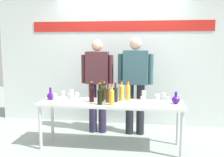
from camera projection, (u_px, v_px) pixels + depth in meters
ground_plane at (111, 147)px, 4.02m from camera, size 10.00×10.00×0.00m
back_wall at (120, 49)px, 5.07m from camera, size 5.05×0.11×3.00m
display_table at (111, 106)px, 3.93m from camera, size 2.22×0.59×0.72m
decanter_blue_left at (51, 96)px, 4.10m from camera, size 0.11×0.11×0.20m
decanter_blue_right at (176, 100)px, 3.81m from camera, size 0.12×0.12×0.18m
presenter_left at (97, 80)px, 4.58m from camera, size 0.58×0.22×1.68m
presenter_right at (135, 79)px, 4.48m from camera, size 0.62×0.22×1.73m
wine_bottle_0 at (108, 94)px, 3.90m from camera, size 0.06×0.06×0.30m
wine_bottle_1 at (112, 96)px, 3.73m from camera, size 0.07×0.07×0.30m
wine_bottle_2 at (100, 96)px, 3.76m from camera, size 0.07×0.07×0.33m
wine_bottle_3 at (102, 93)px, 3.96m from camera, size 0.07×0.07×0.33m
wine_bottle_4 at (92, 93)px, 3.94m from camera, size 0.08×0.08×0.32m
wine_bottle_5 at (122, 92)px, 4.02m from camera, size 0.08×0.08×0.32m
wine_bottle_6 at (115, 94)px, 3.93m from camera, size 0.07×0.07×0.30m
wine_bottle_7 at (128, 92)px, 4.05m from camera, size 0.07×0.07×0.31m
wine_bottle_8 at (104, 92)px, 4.10m from camera, size 0.07×0.07×0.29m
wine_glass_left_0 at (72, 93)px, 4.11m from camera, size 0.07×0.07×0.16m
wine_glass_left_1 at (63, 93)px, 4.10m from camera, size 0.06×0.06×0.14m
wine_glass_left_2 at (55, 96)px, 3.79m from camera, size 0.06×0.06×0.16m
wine_glass_left_3 at (77, 95)px, 4.05m from camera, size 0.07×0.07×0.13m
wine_glass_left_4 at (69, 96)px, 3.88m from camera, size 0.06×0.06×0.14m
wine_glass_left_5 at (71, 97)px, 3.77m from camera, size 0.06×0.06×0.15m
wine_glass_right_0 at (157, 96)px, 3.88m from camera, size 0.07×0.07×0.14m
wine_glass_right_1 at (143, 99)px, 3.75m from camera, size 0.07×0.07×0.13m
wine_glass_right_2 at (144, 93)px, 4.04m from camera, size 0.07×0.07×0.16m
wine_glass_right_3 at (157, 98)px, 3.70m from camera, size 0.06×0.06×0.16m
wine_glass_right_4 at (164, 95)px, 4.02m from camera, size 0.07×0.07×0.13m
wine_glass_right_5 at (167, 99)px, 3.67m from camera, size 0.06×0.06×0.14m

